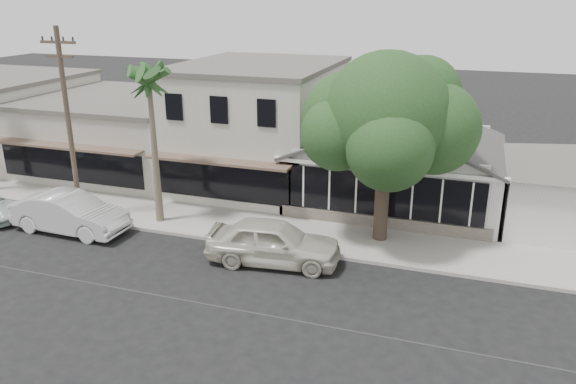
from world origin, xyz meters
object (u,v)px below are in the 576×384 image
(car_0, at_px, (273,242))
(car_1, at_px, (70,213))
(utility_pole, at_px, (68,122))
(shade_tree, at_px, (386,119))

(car_0, bearing_deg, car_1, 83.40)
(utility_pole, relative_size, shade_tree, 1.09)
(car_0, bearing_deg, shade_tree, -51.20)
(utility_pole, xyz_separation_m, car_1, (0.56, -1.36, -3.89))
(shade_tree, bearing_deg, car_1, -164.86)
(utility_pole, xyz_separation_m, shade_tree, (14.04, 2.29, 0.63))
(utility_pole, height_order, shade_tree, utility_pole)
(car_1, distance_m, shade_tree, 14.68)
(car_1, xyz_separation_m, shade_tree, (13.48, 3.65, 4.53))
(shade_tree, bearing_deg, car_0, -134.76)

